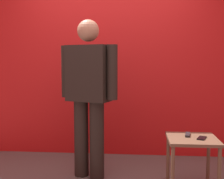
{
  "coord_description": "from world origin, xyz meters",
  "views": [
    {
      "loc": [
        0.4,
        -2.78,
        1.34
      ],
      "look_at": [
        0.12,
        0.55,
        1.01
      ],
      "focal_mm": 47.81,
      "sensor_mm": 36.0,
      "label": 1
    }
  ],
  "objects_px": {
    "standing_person": "(89,90)",
    "side_table": "(192,147)",
    "cell_phone": "(202,138)",
    "tv_remote": "(188,135)"
  },
  "relations": [
    {
      "from": "standing_person",
      "to": "side_table",
      "type": "relative_size",
      "value": 3.1
    },
    {
      "from": "standing_person",
      "to": "cell_phone",
      "type": "relative_size",
      "value": 12.41
    },
    {
      "from": "side_table",
      "to": "cell_phone",
      "type": "relative_size",
      "value": 4.0
    },
    {
      "from": "standing_person",
      "to": "cell_phone",
      "type": "bearing_deg",
      "value": -17.97
    },
    {
      "from": "side_table",
      "to": "cell_phone",
      "type": "xyz_separation_m",
      "value": [
        0.09,
        -0.03,
        0.1
      ]
    },
    {
      "from": "standing_person",
      "to": "tv_remote",
      "type": "bearing_deg",
      "value": -14.44
    },
    {
      "from": "side_table",
      "to": "tv_remote",
      "type": "bearing_deg",
      "value": 111.32
    },
    {
      "from": "standing_person",
      "to": "side_table",
      "type": "bearing_deg",
      "value": -18.02
    },
    {
      "from": "standing_person",
      "to": "side_table",
      "type": "distance_m",
      "value": 1.26
    },
    {
      "from": "standing_person",
      "to": "tv_remote",
      "type": "relative_size",
      "value": 10.51
    }
  ]
}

